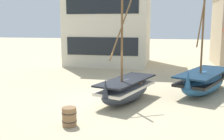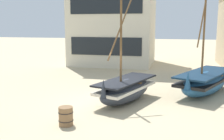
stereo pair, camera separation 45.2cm
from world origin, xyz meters
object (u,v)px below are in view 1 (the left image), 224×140
(harbor_building_main, at_px, (110,7))
(wooden_barrel, at_px, (69,117))
(fishing_boat_centre_large, at_px, (204,81))
(fishing_boat_near_left, at_px, (126,89))

(harbor_building_main, bearing_deg, wooden_barrel, -83.35)
(wooden_barrel, bearing_deg, fishing_boat_centre_large, 47.99)
(wooden_barrel, relative_size, harbor_building_main, 0.07)
(harbor_building_main, bearing_deg, fishing_boat_centre_large, -54.30)
(fishing_boat_near_left, bearing_deg, wooden_barrel, -114.11)
(fishing_boat_near_left, bearing_deg, harbor_building_main, 105.30)
(fishing_boat_near_left, height_order, wooden_barrel, fishing_boat_near_left)
(fishing_boat_near_left, distance_m, wooden_barrel, 3.88)
(fishing_boat_near_left, distance_m, fishing_boat_centre_large, 4.59)
(fishing_boat_near_left, distance_m, harbor_building_main, 13.97)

